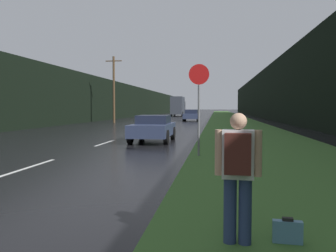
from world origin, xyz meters
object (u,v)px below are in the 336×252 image
delivery_truck (178,106)px  suitcase (287,232)px  stop_sign (199,100)px  hitchhiker_with_backpack (238,170)px  car_passing_far (191,115)px  car_passing_near (153,128)px

delivery_truck → suitcase: bearing=-82.7°
stop_sign → hitchhiker_with_backpack: bearing=-83.8°
hitchhiker_with_backpack → car_passing_far: (-3.35, 39.79, -0.21)m
car_passing_near → car_passing_far: bearing=-90.0°
delivery_truck → car_passing_far: bearing=-80.1°
stop_sign → delivery_truck: 56.93m
suitcase → car_passing_near: size_ratio=0.09×
hitchhiker_with_backpack → suitcase: size_ratio=4.46×
car_passing_far → suitcase: bearing=95.7°
stop_sign → car_passing_far: bearing=94.5°
hitchhiker_with_backpack → car_passing_far: bearing=99.4°
hitchhiker_with_backpack → car_passing_near: bearing=109.2°
stop_sign → car_passing_near: stop_sign is taller
stop_sign → suitcase: size_ratio=8.72×
suitcase → car_passing_far: bearing=100.3°
car_passing_near → stop_sign: bearing=116.6°
stop_sign → delivery_truck: bearing=96.8°
suitcase → delivery_truck: size_ratio=0.04×
hitchhiker_with_backpack → car_passing_near: size_ratio=0.40×
suitcase → delivery_truck: (-8.25, 64.32, 1.80)m
suitcase → car_passing_near: (-3.97, 12.77, 0.53)m
suitcase → stop_sign: bearing=105.3°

